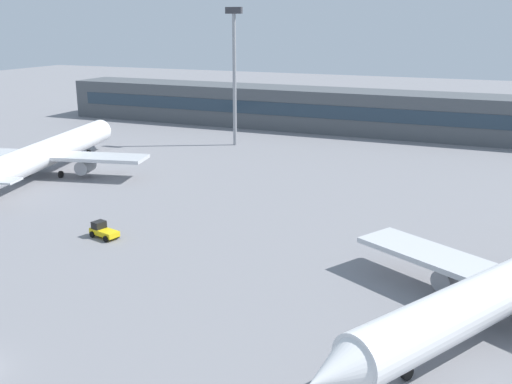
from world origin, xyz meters
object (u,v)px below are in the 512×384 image
airplane_mid (50,152)px  baggage_tug_yellow (103,231)px  floodlight_tower_west (234,67)px  airplane_near (509,287)px

airplane_mid → baggage_tug_yellow: bearing=-39.1°
baggage_tug_yellow → floodlight_tower_west: (-8.40, 52.87, 14.18)m
airplane_near → baggage_tug_yellow: bearing=175.0°
airplane_mid → baggage_tug_yellow: airplane_mid is taller
airplane_near → floodlight_tower_west: floodlight_tower_west is taller
airplane_near → airplane_mid: (-67.80, 24.59, 0.23)m
airplane_near → floodlight_tower_west: 76.72m
floodlight_tower_west → airplane_near: bearing=-48.3°
baggage_tug_yellow → airplane_mid: bearing=140.9°
airplane_mid → baggage_tug_yellow: (25.73, -20.88, -2.71)m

